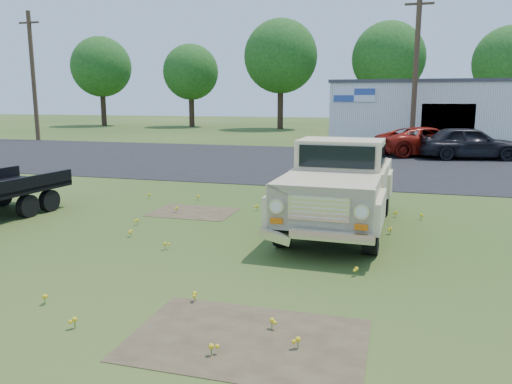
% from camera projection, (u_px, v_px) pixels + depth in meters
% --- Properties ---
extents(ground, '(140.00, 140.00, 0.00)m').
position_uv_depth(ground, '(218.00, 258.00, 9.61)').
color(ground, '#274415').
rests_on(ground, ground).
extents(asphalt_lot, '(90.00, 14.00, 0.02)m').
position_uv_depth(asphalt_lot, '(327.00, 163.00, 23.79)').
color(asphalt_lot, black).
rests_on(asphalt_lot, ground).
extents(dirt_patch_a, '(3.00, 2.00, 0.01)m').
position_uv_depth(dirt_patch_a, '(247.00, 340.00, 6.37)').
color(dirt_patch_a, '#433523').
rests_on(dirt_patch_a, ground).
extents(dirt_patch_b, '(2.20, 1.60, 0.01)m').
position_uv_depth(dirt_patch_b, '(193.00, 212.00, 13.46)').
color(dirt_patch_b, '#433523').
rests_on(dirt_patch_b, ground).
extents(commercial_building, '(14.20, 8.20, 4.15)m').
position_uv_depth(commercial_building, '(443.00, 112.00, 33.12)').
color(commercial_building, silver).
rests_on(commercial_building, ground).
extents(utility_pole_west, '(1.60, 0.30, 9.00)m').
position_uv_depth(utility_pole_west, '(33.00, 75.00, 35.46)').
color(utility_pole_west, '#422B1E').
rests_on(utility_pole_west, ground).
extents(utility_pole_mid, '(1.60, 0.30, 9.00)m').
position_uv_depth(utility_pole_mid, '(416.00, 70.00, 28.47)').
color(utility_pole_mid, '#422B1E').
rests_on(utility_pole_mid, ground).
extents(treeline_a, '(6.40, 6.40, 9.52)m').
position_uv_depth(treeline_a, '(101.00, 67.00, 53.77)').
color(treeline_a, '#342117').
rests_on(treeline_a, ground).
extents(treeline_b, '(5.76, 5.76, 8.57)m').
position_uv_depth(treeline_b, '(191.00, 72.00, 52.14)').
color(treeline_b, '#342117').
rests_on(treeline_b, ground).
extents(treeline_c, '(7.04, 7.04, 10.47)m').
position_uv_depth(treeline_c, '(281.00, 56.00, 47.80)').
color(treeline_c, '#342117').
rests_on(treeline_c, ground).
extents(treeline_d, '(6.72, 6.72, 10.00)m').
position_uv_depth(treeline_d, '(388.00, 58.00, 46.12)').
color(treeline_d, '#342117').
rests_on(treeline_d, ground).
extents(treeline_e, '(6.08, 6.08, 9.04)m').
position_uv_depth(treeline_e, '(510.00, 62.00, 42.13)').
color(treeline_e, '#342117').
rests_on(treeline_e, ground).
extents(vintage_pickup_truck, '(2.44, 5.90, 2.12)m').
position_uv_depth(vintage_pickup_truck, '(340.00, 184.00, 11.60)').
color(vintage_pickup_truck, tan).
rests_on(vintage_pickup_truck, ground).
extents(red_pickup, '(5.97, 4.48, 1.51)m').
position_uv_depth(red_pickup, '(428.00, 142.00, 26.42)').
color(red_pickup, maroon).
rests_on(red_pickup, ground).
extents(dark_sedan, '(5.11, 2.85, 1.64)m').
position_uv_depth(dark_sedan, '(469.00, 143.00, 24.91)').
color(dark_sedan, black).
rests_on(dark_sedan, ground).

